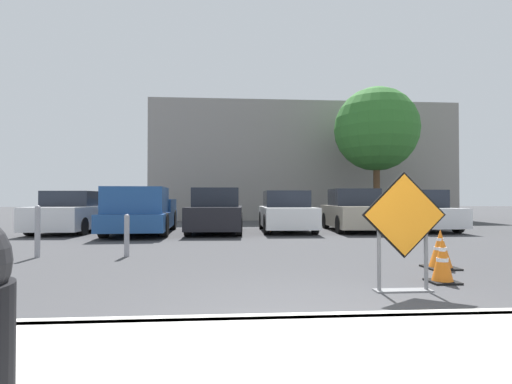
# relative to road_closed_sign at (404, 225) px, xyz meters

# --- Properties ---
(ground_plane) EXTENTS (96.00, 96.00, 0.00)m
(ground_plane) POSITION_rel_road_closed_sign_xyz_m (-1.42, 8.58, -0.89)
(ground_plane) COLOR #3D3D3F
(sidewalk_strip) EXTENTS (28.71, 2.43, 0.14)m
(sidewalk_strip) POSITION_rel_road_closed_sign_xyz_m (-1.42, -2.64, -0.82)
(sidewalk_strip) COLOR beige
(sidewalk_strip) RESTS_ON ground_plane
(curb_lip) EXTENTS (28.71, 0.20, 0.14)m
(curb_lip) POSITION_rel_road_closed_sign_xyz_m (-1.42, -1.42, -0.82)
(curb_lip) COLOR beige
(curb_lip) RESTS_ON ground_plane
(road_closed_sign) EXTENTS (1.15, 0.20, 1.60)m
(road_closed_sign) POSITION_rel_road_closed_sign_xyz_m (0.00, 0.00, 0.00)
(road_closed_sign) COLOR black
(road_closed_sign) RESTS_ON ground_plane
(traffic_cone_nearest) EXTENTS (0.41, 0.41, 0.67)m
(traffic_cone_nearest) POSITION_rel_road_closed_sign_xyz_m (0.83, 0.53, -0.57)
(traffic_cone_nearest) COLOR black
(traffic_cone_nearest) RESTS_ON ground_plane
(traffic_cone_second) EXTENTS (0.53, 0.53, 0.70)m
(traffic_cone_second) POSITION_rel_road_closed_sign_xyz_m (1.44, 1.68, -0.55)
(traffic_cone_second) COLOR black
(traffic_cone_second) RESTS_ON ground_plane
(parked_car_nearest) EXTENTS (2.09, 4.28, 1.52)m
(parked_car_nearest) POSITION_rel_road_closed_sign_xyz_m (-7.98, 10.01, -0.19)
(parked_car_nearest) COLOR silver
(parked_car_nearest) RESTS_ON ground_plane
(pickup_truck) EXTENTS (2.29, 5.41, 1.62)m
(pickup_truck) POSITION_rel_road_closed_sign_xyz_m (-5.33, 9.04, -0.16)
(pickup_truck) COLOR navy
(pickup_truck) RESTS_ON ground_plane
(parked_car_second) EXTENTS (2.04, 4.12, 1.62)m
(parked_car_second) POSITION_rel_road_closed_sign_xyz_m (-2.72, 9.40, -0.15)
(parked_car_second) COLOR black
(parked_car_second) RESTS_ON ground_plane
(parked_car_third) EXTENTS (1.96, 4.18, 1.54)m
(parked_car_third) POSITION_rel_road_closed_sign_xyz_m (-0.09, 9.86, -0.18)
(parked_car_third) COLOR white
(parked_car_third) RESTS_ON ground_plane
(parked_car_fourth) EXTENTS (2.06, 4.13, 1.61)m
(parked_car_fourth) POSITION_rel_road_closed_sign_xyz_m (2.54, 9.87, -0.16)
(parked_car_fourth) COLOR #A39984
(parked_car_fourth) RESTS_ON ground_plane
(parked_car_fifth) EXTENTS (1.88, 4.14, 1.57)m
(parked_car_fifth) POSITION_rel_road_closed_sign_xyz_m (5.17, 9.97, -0.17)
(parked_car_fifth) COLOR silver
(parked_car_fifth) RESTS_ON ground_plane
(bollard_nearest) EXTENTS (0.12, 0.12, 0.91)m
(bollard_nearest) POSITION_rel_road_closed_sign_xyz_m (-4.49, 3.59, -0.41)
(bollard_nearest) COLOR gray
(bollard_nearest) RESTS_ON ground_plane
(bollard_second) EXTENTS (0.12, 0.12, 1.10)m
(bollard_second) POSITION_rel_road_closed_sign_xyz_m (-6.34, 3.59, -0.31)
(bollard_second) COLOR gray
(bollard_second) RESTS_ON ground_plane
(building_facade_backdrop) EXTENTS (17.98, 5.00, 6.88)m
(building_facade_backdrop) POSITION_rel_road_closed_sign_xyz_m (2.29, 19.73, 2.55)
(building_facade_backdrop) COLOR gray
(building_facade_backdrop) RESTS_ON ground_plane
(street_tree_behind_lot) EXTENTS (4.16, 4.16, 6.78)m
(street_tree_behind_lot) POSITION_rel_road_closed_sign_xyz_m (5.11, 14.14, 3.80)
(street_tree_behind_lot) COLOR #513823
(street_tree_behind_lot) RESTS_ON ground_plane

